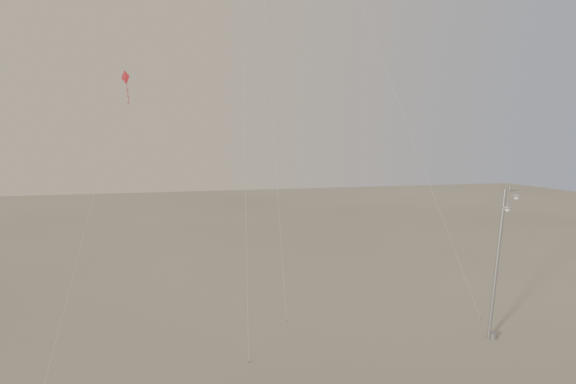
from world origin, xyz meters
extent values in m
plane|color=#A29986|center=(0.00, 0.00, 0.00)|extent=(160.00, 160.00, 0.00)
cylinder|color=#92959A|center=(11.52, -0.39, 0.15)|extent=(0.44, 0.44, 0.30)
cylinder|color=#92959A|center=(11.52, -0.39, 4.18)|extent=(0.76, 0.18, 8.35)
cylinder|color=#92959A|center=(12.10, -0.39, 8.41)|extent=(0.14, 0.14, 0.18)
cylinder|color=#92959A|center=(12.35, -0.35, 8.26)|extent=(0.50, 0.13, 0.07)
cylinder|color=#92959A|center=(12.60, -0.32, 8.11)|extent=(0.06, 0.06, 0.30)
ellipsoid|color=#ABABA7|center=(12.60, -0.32, 7.96)|extent=(0.52, 0.52, 0.18)
cylinder|color=#92959A|center=(11.88, -0.59, 7.81)|extent=(0.49, 0.45, 0.07)
cylinder|color=#92959A|center=(11.66, -0.79, 7.61)|extent=(0.06, 0.06, 0.40)
ellipsoid|color=#ABABA7|center=(11.66, -0.79, 7.41)|extent=(0.52, 0.52, 0.18)
cylinder|color=beige|center=(-14.93, 9.82, 17.51)|extent=(3.44, 3.93, 34.92)
cylinder|color=beige|center=(-1.79, 3.16, 12.37)|extent=(0.72, 6.00, 24.64)
cylinder|color=#92959A|center=(-2.14, 0.17, 0.05)|extent=(0.06, 0.06, 0.10)
cylinder|color=beige|center=(0.73, 10.00, 19.96)|extent=(0.43, 10.51, 39.83)
cylinder|color=#92959A|center=(0.94, 4.76, 0.05)|extent=(0.06, 0.06, 0.10)
cube|color=maroon|center=(-7.84, 4.81, 14.28)|extent=(0.47, 0.55, 0.69)
cylinder|color=maroon|center=(-7.75, 4.94, 13.44)|extent=(0.11, 0.16, 1.06)
cylinder|color=beige|center=(-9.46, 1.42, 7.16)|extent=(3.26, 6.80, 14.23)
cylinder|color=beige|center=(9.87, 6.27, 11.20)|extent=(5.52, 8.37, 22.31)
cylinder|color=#92959A|center=(12.62, 2.09, 0.05)|extent=(0.06, 0.06, 0.10)
camera|label=1|loc=(-5.43, -20.80, 10.88)|focal=28.00mm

